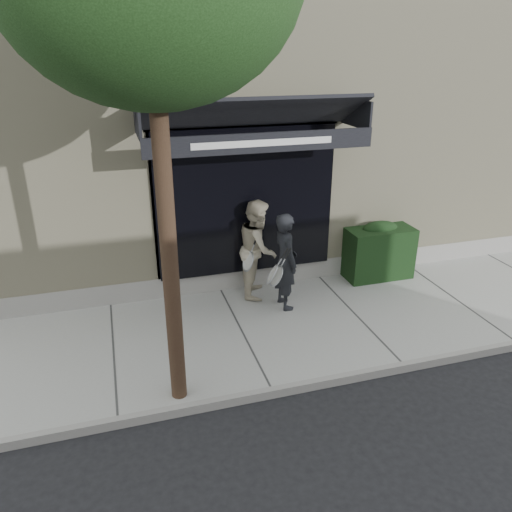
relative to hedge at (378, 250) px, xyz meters
name	(u,v)px	position (x,y,z in m)	size (l,w,h in m)	color
ground	(353,319)	(-1.10, -1.25, -0.66)	(80.00, 80.00, 0.00)	black
sidewalk	(354,316)	(-1.10, -1.25, -0.60)	(20.00, 3.00, 0.12)	#9B9B95
curb	(403,367)	(-1.10, -2.80, -0.59)	(20.00, 0.10, 0.14)	gray
building_facade	(267,118)	(-1.11, 3.71, 2.08)	(14.30, 8.04, 5.64)	beige
hedge	(378,250)	(0.00, 0.00, 0.00)	(1.30, 0.70, 1.14)	black
pedestrian_front	(285,261)	(-2.16, -0.66, 0.31)	(0.68, 0.79, 1.70)	black
pedestrian_back	(258,248)	(-2.46, -0.05, 0.35)	(0.94, 1.05, 1.78)	#BEB398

